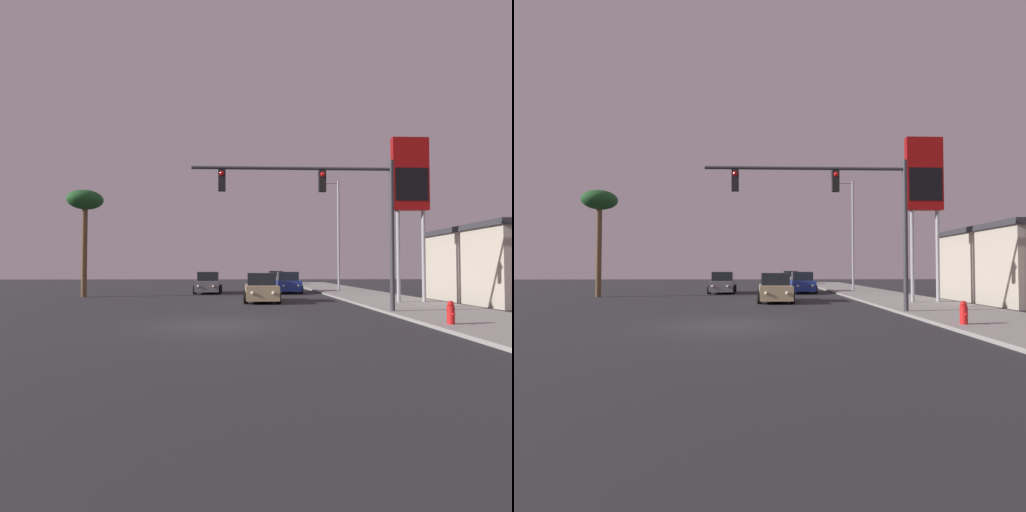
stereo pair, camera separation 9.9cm
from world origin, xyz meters
The scene contains 11 objects.
ground_plane centered at (0.00, 0.00, 0.00)m, with size 120.00×120.00×0.00m, color #28282B.
sidewalk_right centered at (9.50, 10.00, 0.06)m, with size 5.00×60.00×0.12m.
car_grey centered at (-1.78, 18.02, 0.76)m, with size 2.04×4.33×1.68m.
car_white centered at (4.90, 33.69, 0.76)m, with size 2.04×4.31×1.68m.
car_tan centered at (2.00, 9.60, 0.76)m, with size 2.04×4.32×1.68m.
car_blue centered at (4.60, 18.57, 0.76)m, with size 2.04×4.33×1.68m.
traffic_light_mast centered at (4.75, 3.15, 4.80)m, with size 8.68×0.36×6.50m.
street_lamp centered at (8.68, 18.67, 5.12)m, with size 1.74×0.24×9.00m.
gas_station_sign centered at (10.09, 7.68, 6.62)m, with size 2.00×0.42×9.00m.
fire_hydrant centered at (7.67, -0.92, 0.49)m, with size 0.24×0.34×0.76m.
palm_tree_near centered at (-9.92, 14.00, 6.34)m, with size 2.40×2.40×7.34m.
Camera 2 is at (0.97, -13.71, 1.91)m, focal length 28.00 mm.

